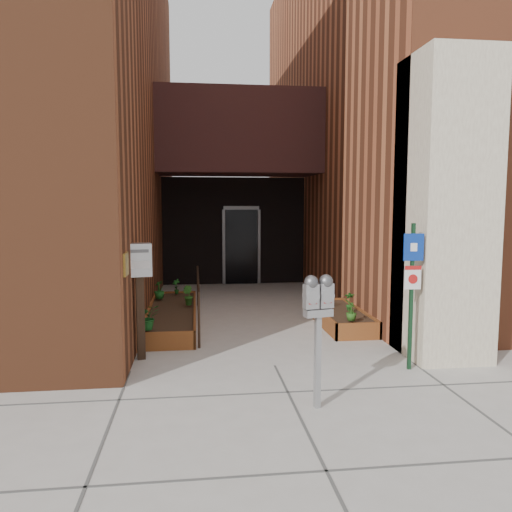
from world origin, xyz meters
name	(u,v)px	position (x,y,z in m)	size (l,w,h in m)	color
ground	(275,366)	(0.00, 0.00, 0.00)	(80.00, 80.00, 0.00)	#9E9991
architecture	(228,101)	(-0.18, 6.89, 4.98)	(20.00, 14.60, 10.00)	brown
planter_left	(172,316)	(-1.55, 2.70, 0.13)	(0.90, 3.60, 0.30)	maroon
planter_right	(340,318)	(1.60, 2.20, 0.13)	(0.80, 2.20, 0.30)	maroon
handrail	(198,285)	(-1.05, 2.65, 0.75)	(0.04, 3.34, 0.90)	black
parking_meter	(318,305)	(0.24, -1.48, 1.17)	(0.35, 0.19, 1.51)	#979799
sign_post	(412,281)	(1.82, -0.37, 1.24)	(0.28, 0.07, 2.02)	#12321B
payment_dropbox	(140,276)	(-1.90, 0.55, 1.23)	(0.38, 0.32, 1.71)	black
shrub_left_a	(148,317)	(-1.85, 1.10, 0.50)	(0.36, 0.36, 0.40)	#164E1A
shrub_left_b	(188,295)	(-1.25, 2.94, 0.49)	(0.21, 0.21, 0.38)	#205117
shrub_left_c	(159,290)	(-1.85, 3.67, 0.49)	(0.21, 0.21, 0.38)	#19581C
shrub_left_d	(176,287)	(-1.52, 4.15, 0.47)	(0.18, 0.18, 0.33)	#164F18
shrub_right_a	(351,311)	(1.52, 1.30, 0.46)	(0.18, 0.18, 0.32)	#285718
shrub_right_b	(349,301)	(1.73, 2.07, 0.47)	(0.18, 0.18, 0.35)	#1E5D1A
shrub_right_c	(323,297)	(1.35, 2.50, 0.47)	(0.31, 0.31, 0.35)	#225618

